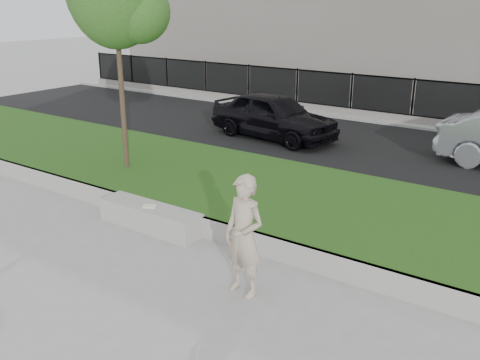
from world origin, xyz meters
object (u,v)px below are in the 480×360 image
Objects in this scene: stone_bench at (150,217)px; book at (150,206)px; man at (244,236)px; car_dark at (274,115)px.

book is (0.03, -0.03, 0.24)m from stone_bench.
man is at bearing -50.31° from book.
car_dark is (-1.64, 7.05, 0.28)m from book.
book is 0.06× the size of car_dark.
man is 0.44× the size of car_dark.
man is (2.76, -0.92, 0.68)m from stone_bench.
book is 7.24m from car_dark.
book is at bearing -158.53° from car_dark.
stone_bench is at bearing -158.72° from car_dark.
car_dark is at bearing 102.88° from stone_bench.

